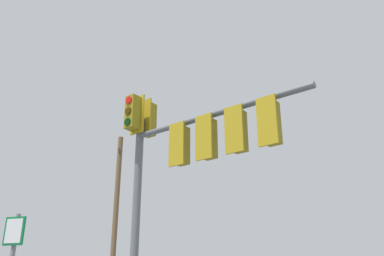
{
  "coord_description": "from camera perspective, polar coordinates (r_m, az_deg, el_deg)",
  "views": [
    {
      "loc": [
        8.47,
        7.41,
        1.97
      ],
      "look_at": [
        1.01,
        2.52,
        5.44
      ],
      "focal_mm": 38.57,
      "sensor_mm": 36.0,
      "label": 1
    }
  ],
  "objects": [
    {
      "name": "signal_mast_assembly",
      "position": [
        9.59,
        -1.8,
        -3.79
      ],
      "size": [
        0.99,
        4.92,
        6.7
      ],
      "color": "slate",
      "rests_on": "ground"
    },
    {
      "name": "utility_pole_wooden",
      "position": [
        24.03,
        -10.6,
        -12.85
      ],
      "size": [
        1.38,
        1.21,
        10.48
      ],
      "color": "brown",
      "rests_on": "ground"
    }
  ]
}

